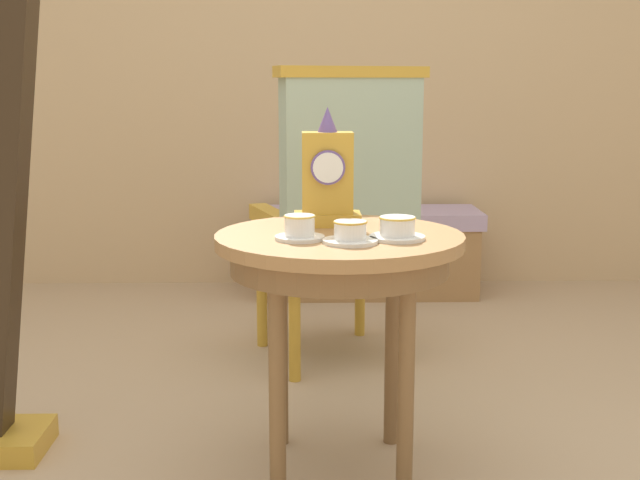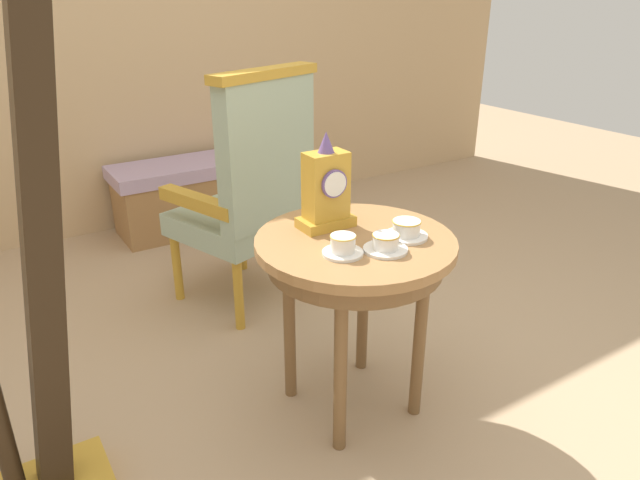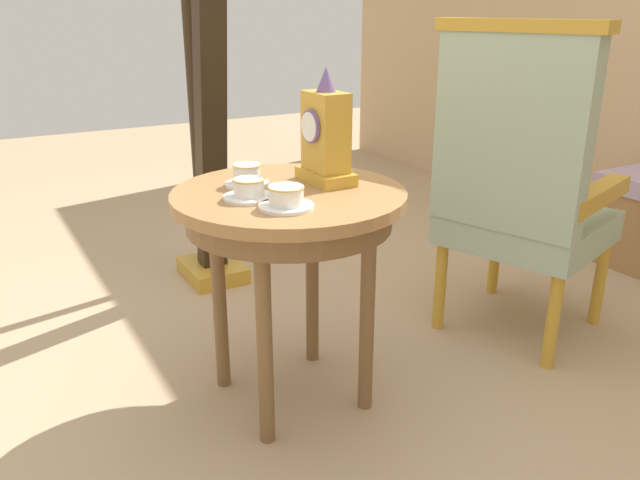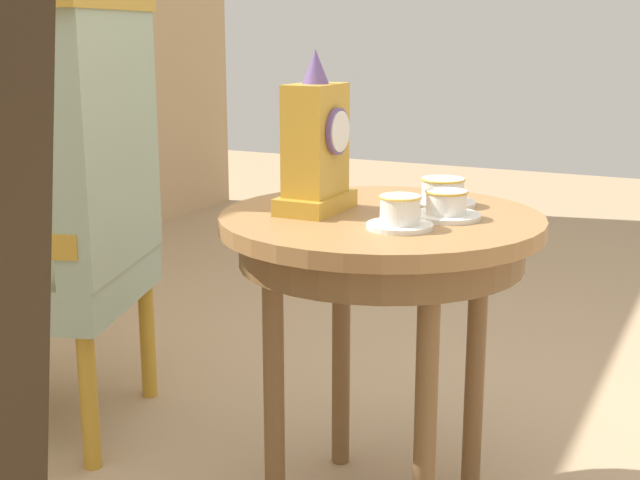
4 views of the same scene
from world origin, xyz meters
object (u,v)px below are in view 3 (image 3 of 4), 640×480
object	(u,v)px
side_table	(289,218)
mantel_clock	(325,137)
harp	(206,116)
teacup_left	(247,176)
teacup_center	(286,198)
armchair	(520,183)
teacup_right	(249,190)

from	to	relation	value
side_table	mantel_clock	distance (m)	0.26
mantel_clock	harp	world-z (taller)	harp
teacup_left	teacup_center	bearing A→B (deg)	-0.23
armchair	teacup_left	bearing A→B (deg)	-98.71
side_table	mantel_clock	xyz separation A→B (m)	(-0.03, 0.14, 0.22)
teacup_left	mantel_clock	bearing A→B (deg)	70.29
harp	armchair	bearing A→B (deg)	36.49
teacup_left	mantel_clock	distance (m)	0.26
teacup_right	harp	world-z (taller)	harp
armchair	harp	bearing A→B (deg)	-143.51
teacup_right	armchair	xyz separation A→B (m)	(0.02, 1.02, -0.11)
side_table	teacup_right	distance (m)	0.17
teacup_center	armchair	bearing A→B (deg)	96.28
teacup_left	armchair	distance (m)	0.99
mantel_clock	teacup_right	bearing A→B (deg)	-79.44
teacup_left	teacup_right	xyz separation A→B (m)	(0.13, -0.05, -0.00)
mantel_clock	harp	xyz separation A→B (m)	(-0.96, -0.02, -0.07)
side_table	teacup_left	world-z (taller)	teacup_left
teacup_right	teacup_center	bearing A→B (deg)	21.50
side_table	harp	bearing A→B (deg)	173.01
side_table	teacup_center	distance (m)	0.20
teacup_center	side_table	bearing A→B (deg)	150.41
mantel_clock	armchair	size ratio (longest dim) A/B	0.29
teacup_left	armchair	xyz separation A→B (m)	(0.15, 0.97, -0.12)
teacup_left	harp	world-z (taller)	harp
mantel_clock	harp	size ratio (longest dim) A/B	0.18
side_table	teacup_right	xyz separation A→B (m)	(0.02, -0.13, 0.11)
mantel_clock	side_table	bearing A→B (deg)	-78.12
harp	teacup_right	bearing A→B (deg)	-14.12
mantel_clock	teacup_left	bearing A→B (deg)	-109.71
mantel_clock	teacup_center	bearing A→B (deg)	-51.39
teacup_left	harp	bearing A→B (deg)	166.99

